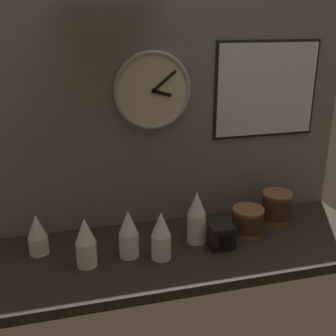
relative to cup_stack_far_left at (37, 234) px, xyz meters
name	(u,v)px	position (x,y,z in m)	size (l,w,h in m)	color
ground_plane	(185,250)	(0.58, -0.09, -0.10)	(1.60, 0.56, 0.04)	black
wall_tiled_back	(169,106)	(0.58, 0.17, 0.44)	(1.60, 0.03, 1.05)	slate
cup_stack_far_left	(37,234)	(0.00, 0.00, 0.00)	(0.08, 0.08, 0.17)	white
cup_stack_left	(86,242)	(0.18, -0.14, 0.01)	(0.08, 0.08, 0.20)	white
cup_stack_center	(161,235)	(0.46, -0.16, 0.01)	(0.08, 0.08, 0.20)	white
cup_stack_center_right	(196,217)	(0.63, -0.07, 0.03)	(0.08, 0.08, 0.22)	white
cup_stack_center_left	(129,234)	(0.34, -0.11, 0.01)	(0.08, 0.08, 0.20)	white
bowl_stack_right	(248,220)	(0.86, -0.06, -0.02)	(0.14, 0.14, 0.12)	brown
bowl_stack_far_right	(276,206)	(1.04, 0.02, -0.01)	(0.14, 0.14, 0.14)	brown
wall_clock	(153,91)	(0.50, 0.14, 0.52)	(0.32, 0.03, 0.32)	beige
menu_board	(266,90)	(1.02, 0.15, 0.50)	(0.49, 0.01, 0.42)	black
napkin_dispenser	(222,237)	(0.71, -0.14, -0.04)	(0.10, 0.08, 0.10)	black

